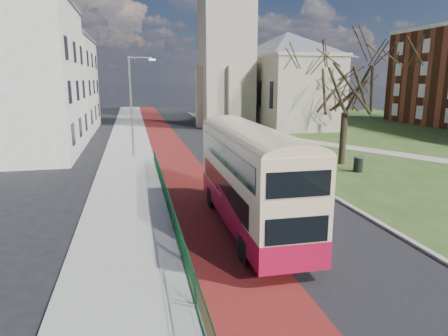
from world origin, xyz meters
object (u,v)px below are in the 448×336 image
object	(u,v)px
streetlamp	(133,102)
litter_bin	(358,164)
winter_tree_far	(347,90)
winter_tree_near	(348,70)
bus	(251,174)

from	to	relation	value
streetlamp	litter_bin	distance (m)	17.89
streetlamp	winter_tree_far	world-z (taller)	streetlamp
streetlamp	winter_tree_near	distance (m)	16.66
winter_tree_far	litter_bin	bearing A→B (deg)	-116.53
streetlamp	winter_tree_near	xyz separation A→B (m)	(15.33, -6.07, 2.40)
streetlamp	bus	world-z (taller)	streetlamp
bus	winter_tree_near	xyz separation A→B (m)	(10.66, 11.36, 4.55)
streetlamp	bus	bearing A→B (deg)	-75.01
streetlamp	winter_tree_near	world-z (taller)	winter_tree_near
winter_tree_near	winter_tree_far	size ratio (longest dim) A/B	1.36
streetlamp	litter_bin	size ratio (longest dim) A/B	7.45
bus	winter_tree_near	world-z (taller)	winter_tree_near
bus	streetlamp	bearing A→B (deg)	105.61
bus	litter_bin	world-z (taller)	bus
winter_tree_near	bus	bearing A→B (deg)	-133.19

